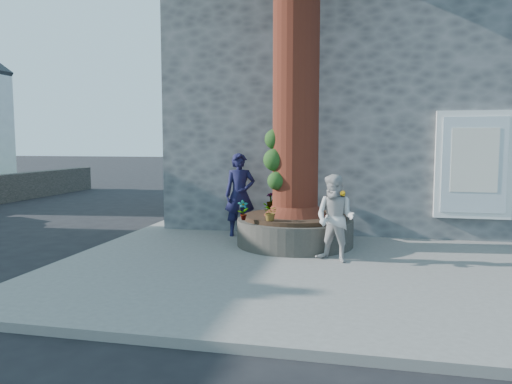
# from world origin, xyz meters

# --- Properties ---
(ground) EXTENTS (120.00, 120.00, 0.00)m
(ground) POSITION_xyz_m (0.00, 0.00, 0.00)
(ground) COLOR black
(ground) RESTS_ON ground
(pavement) EXTENTS (9.00, 8.00, 0.12)m
(pavement) POSITION_xyz_m (1.50, 1.00, 0.06)
(pavement) COLOR slate
(pavement) RESTS_ON ground
(yellow_line) EXTENTS (0.10, 30.00, 0.01)m
(yellow_line) POSITION_xyz_m (-3.05, 1.00, 0.00)
(yellow_line) COLOR yellow
(yellow_line) RESTS_ON ground
(stone_shop) EXTENTS (10.30, 8.30, 6.30)m
(stone_shop) POSITION_xyz_m (2.50, 7.20, 3.16)
(stone_shop) COLOR #434648
(stone_shop) RESTS_ON ground
(planter) EXTENTS (2.30, 2.30, 0.60)m
(planter) POSITION_xyz_m (0.80, 2.00, 0.41)
(planter) COLOR black
(planter) RESTS_ON pavement
(man) EXTENTS (0.76, 0.62, 1.80)m
(man) POSITION_xyz_m (-0.52, 2.72, 1.02)
(man) COLOR #121233
(man) RESTS_ON pavement
(woman) EXTENTS (0.90, 0.82, 1.50)m
(woman) POSITION_xyz_m (1.67, 0.78, 0.87)
(woman) COLOR #B7B3AF
(woman) RESTS_ON pavement
(shopping_bag) EXTENTS (0.21, 0.13, 0.28)m
(shopping_bag) POSITION_xyz_m (-0.32, 2.66, 0.26)
(shopping_bag) COLOR white
(shopping_bag) RESTS_ON pavement
(plant_a) EXTENTS (0.24, 0.21, 0.37)m
(plant_a) POSITION_xyz_m (-0.05, 1.15, 0.91)
(plant_a) COLOR gray
(plant_a) RESTS_ON planter
(plant_b) EXTENTS (0.31, 0.31, 0.42)m
(plant_b) POSITION_xyz_m (1.65, 2.85, 0.93)
(plant_b) COLOR gray
(plant_b) RESTS_ON planter
(plant_c) EXTENTS (0.28, 0.28, 0.36)m
(plant_c) POSITION_xyz_m (0.15, 2.85, 0.90)
(plant_c) COLOR gray
(plant_c) RESTS_ON planter
(plant_d) EXTENTS (0.32, 0.35, 0.33)m
(plant_d) POSITION_xyz_m (0.47, 1.15, 0.89)
(plant_d) COLOR gray
(plant_d) RESTS_ON planter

